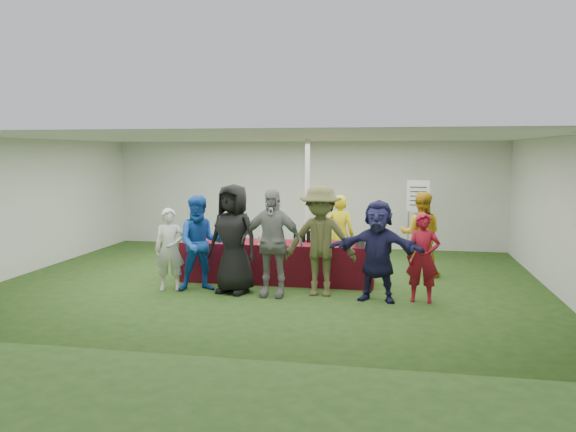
% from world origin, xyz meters
% --- Properties ---
extents(ground, '(60.00, 60.00, 0.00)m').
position_xyz_m(ground, '(0.00, 0.00, 0.00)').
color(ground, '#284719').
rests_on(ground, ground).
extents(tent, '(10.00, 10.00, 10.00)m').
position_xyz_m(tent, '(0.50, 1.20, 1.35)').
color(tent, white).
rests_on(tent, ground).
extents(serving_table, '(3.60, 0.80, 0.75)m').
position_xyz_m(serving_table, '(0.12, -0.02, 0.38)').
color(serving_table, maroon).
rests_on(serving_table, ground).
extents(wine_bottles, '(0.68, 0.14, 0.32)m').
position_xyz_m(wine_bottles, '(0.75, 0.12, 0.87)').
color(wine_bottles, black).
rests_on(wine_bottles, serving_table).
extents(wine_glasses, '(2.75, 0.12, 0.16)m').
position_xyz_m(wine_glasses, '(-0.29, -0.29, 0.86)').
color(wine_glasses, silver).
rests_on(wine_glasses, serving_table).
extents(water_bottle, '(0.07, 0.07, 0.23)m').
position_xyz_m(water_bottle, '(0.16, 0.06, 0.85)').
color(water_bottle, silver).
rests_on(water_bottle, serving_table).
extents(bar_towel, '(0.25, 0.18, 0.03)m').
position_xyz_m(bar_towel, '(1.73, 0.03, 0.77)').
color(bar_towel, white).
rests_on(bar_towel, serving_table).
extents(dump_bucket, '(0.25, 0.25, 0.18)m').
position_xyz_m(dump_bucket, '(1.69, -0.24, 0.84)').
color(dump_bucket, slate).
rests_on(dump_bucket, serving_table).
extents(wine_list_sign, '(0.50, 0.03, 1.80)m').
position_xyz_m(wine_list_sign, '(2.79, 2.66, 1.32)').
color(wine_list_sign, slate).
rests_on(wine_list_sign, ground).
extents(staff_pourer, '(0.62, 0.44, 1.59)m').
position_xyz_m(staff_pourer, '(1.20, 0.86, 0.80)').
color(staff_pourer, yellow).
rests_on(staff_pourer, ground).
extents(staff_back, '(0.86, 0.69, 1.66)m').
position_xyz_m(staff_back, '(2.78, 0.99, 0.83)').
color(staff_back, gold).
rests_on(staff_back, ground).
extents(customer_0, '(0.61, 0.48, 1.45)m').
position_xyz_m(customer_0, '(-1.62, -0.98, 0.73)').
color(customer_0, silver).
rests_on(customer_0, ground).
extents(customer_1, '(0.99, 0.89, 1.68)m').
position_xyz_m(customer_1, '(-1.07, -0.92, 0.84)').
color(customer_1, '#184DB3').
rests_on(customer_1, ground).
extents(customer_2, '(1.05, 0.82, 1.89)m').
position_xyz_m(customer_2, '(-0.46, -0.96, 0.95)').
color(customer_2, black).
rests_on(customer_2, ground).
extents(customer_3, '(1.09, 0.49, 1.83)m').
position_xyz_m(customer_3, '(0.24, -1.06, 0.91)').
color(customer_3, gray).
rests_on(customer_3, ground).
extents(customer_4, '(1.23, 0.71, 1.88)m').
position_xyz_m(customer_4, '(1.04, -0.86, 0.94)').
color(customer_4, '#4B4B28').
rests_on(customer_4, ground).
extents(customer_5, '(1.59, 0.70, 1.66)m').
position_xyz_m(customer_5, '(2.00, -1.04, 0.83)').
color(customer_5, '#1C1B45').
rests_on(customer_5, ground).
extents(customer_6, '(0.56, 0.40, 1.46)m').
position_xyz_m(customer_6, '(2.73, -0.99, 0.73)').
color(customer_6, maroon).
rests_on(customer_6, ground).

